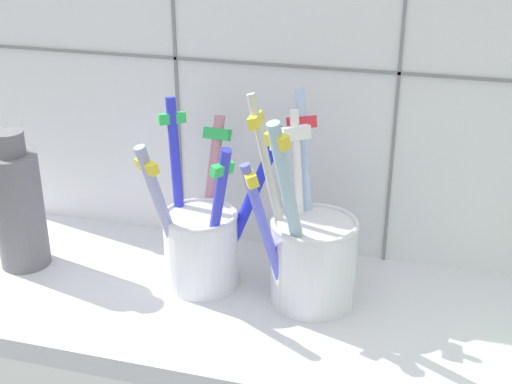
{
  "coord_description": "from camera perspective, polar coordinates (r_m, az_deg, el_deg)",
  "views": [
    {
      "loc": [
        14.92,
        -51.11,
        36.58
      ],
      "look_at": [
        0.0,
        1.77,
        12.01
      ],
      "focal_mm": 48.92,
      "sensor_mm": 36.0,
      "label": 1
    }
  ],
  "objects": [
    {
      "name": "ceramic_vase",
      "position": [
        0.7,
        -18.86,
        -1.11
      ],
      "size": [
        4.76,
        4.76,
        13.7
      ],
      "color": "slate",
      "rests_on": "counter_slab"
    },
    {
      "name": "toothbrush_cup_right",
      "position": [
        0.61,
        4.45,
        -4.9
      ],
      "size": [
        9.93,
        11.78,
        18.82
      ],
      "color": "silver",
      "rests_on": "counter_slab"
    },
    {
      "name": "tile_wall_back",
      "position": [
        0.66,
        2.45,
        11.82
      ],
      "size": [
        64.0,
        2.2,
        45.0
      ],
      "color": "white",
      "rests_on": "ground"
    },
    {
      "name": "toothbrush_cup_left",
      "position": [
        0.64,
        -4.47,
        -3.8
      ],
      "size": [
        11.81,
        12.11,
        17.19
      ],
      "color": "white",
      "rests_on": "counter_slab"
    },
    {
      "name": "counter_slab",
      "position": [
        0.64,
        -0.44,
        -9.66
      ],
      "size": [
        64.0,
        22.0,
        2.0
      ],
      "primitive_type": "cube",
      "color": "silver",
      "rests_on": "ground"
    }
  ]
}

